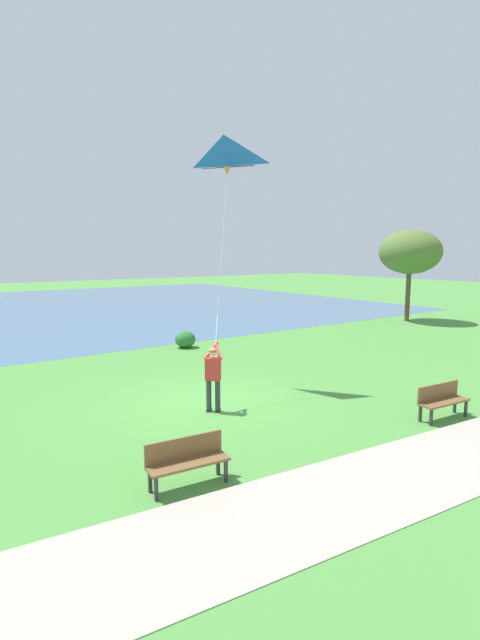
% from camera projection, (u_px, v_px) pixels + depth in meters
% --- Properties ---
extents(ground_plane, '(120.00, 120.00, 0.00)m').
position_uv_depth(ground_plane, '(208.00, 402.00, 13.12)').
color(ground_plane, '#4C8E3D').
extents(lake_water, '(36.00, 44.00, 0.01)m').
position_uv_depth(lake_water, '(78.00, 307.00, 36.30)').
color(lake_water, '#476B8E').
rests_on(lake_water, ground).
extents(walkway_path, '(5.75, 32.07, 0.02)m').
position_uv_depth(walkway_path, '(447.00, 460.00, 9.41)').
color(walkway_path, '#ADA393').
rests_on(walkway_path, ground).
extents(person_kite_flyer, '(0.60, 0.59, 1.83)m').
position_uv_depth(person_kite_flyer, '(213.00, 373.00, 12.19)').
color(person_kite_flyer, '#232328').
rests_on(person_kite_flyer, ground).
extents(flying_kite, '(2.34, 2.03, 5.78)m').
position_uv_depth(flying_kite, '(224.00, 155.00, 13.56)').
color(flying_kite, blue).
extents(park_bench_near_walkway, '(0.60, 1.54, 0.88)m').
position_uv_depth(park_bench_near_walkway, '(187.00, 459.00, 8.34)').
color(park_bench_near_walkway, brown).
rests_on(park_bench_near_walkway, ground).
extents(park_bench_far_walkway, '(0.60, 1.54, 0.88)m').
position_uv_depth(park_bench_far_walkway, '(442.00, 399.00, 11.75)').
color(park_bench_far_walkway, brown).
rests_on(park_bench_far_walkway, ground).
extents(tree_lakeside_far, '(3.76, 3.58, 5.59)m').
position_uv_depth(tree_lakeside_far, '(410.00, 252.00, 28.04)').
color(tree_lakeside_far, brown).
rests_on(tree_lakeside_far, ground).
extents(lakeside_shrub, '(0.88, 0.92, 0.75)m').
position_uv_depth(lakeside_shrub, '(185.00, 339.00, 20.55)').
color(lakeside_shrub, '#2D7033').
rests_on(lakeside_shrub, ground).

